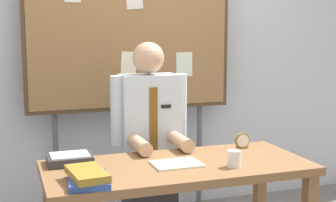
% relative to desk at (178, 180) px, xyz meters
% --- Properties ---
extents(back_wall, '(6.40, 0.08, 2.70)m').
position_rel_desk_xyz_m(back_wall, '(0.00, 1.26, 0.72)').
color(back_wall, silver).
rests_on(back_wall, ground_plane).
extents(desk, '(1.57, 0.70, 0.73)m').
position_rel_desk_xyz_m(desk, '(0.00, 0.00, 0.00)').
color(desk, brown).
rests_on(desk, ground_plane).
extents(person, '(0.55, 0.56, 1.43)m').
position_rel_desk_xyz_m(person, '(0.00, 0.58, 0.04)').
color(person, '#2D2D33').
rests_on(person, ground_plane).
extents(bulletin_board, '(1.63, 0.09, 2.15)m').
position_rel_desk_xyz_m(bulletin_board, '(0.00, 1.06, 0.86)').
color(bulletin_board, '#4C3823').
rests_on(bulletin_board, ground_plane).
extents(book_stack, '(0.24, 0.32, 0.07)m').
position_rel_desk_xyz_m(book_stack, '(-0.57, -0.20, 0.13)').
color(book_stack, '#2D4C99').
rests_on(book_stack, desk).
extents(open_notebook, '(0.28, 0.21, 0.01)m').
position_rel_desk_xyz_m(open_notebook, '(-0.02, -0.02, 0.10)').
color(open_notebook, '#F4EFCC').
rests_on(open_notebook, desk).
extents(desk_clock, '(0.10, 0.04, 0.10)m').
position_rel_desk_xyz_m(desk_clock, '(0.54, 0.22, 0.14)').
color(desk_clock, olive).
rests_on(desk_clock, desk).
extents(coffee_mug, '(0.08, 0.08, 0.10)m').
position_rel_desk_xyz_m(coffee_mug, '(0.28, -0.16, 0.15)').
color(coffee_mug, white).
rests_on(coffee_mug, desk).
extents(paper_tray, '(0.26, 0.20, 0.06)m').
position_rel_desk_xyz_m(paper_tray, '(-0.60, 0.21, 0.12)').
color(paper_tray, '#333338').
rests_on(paper_tray, desk).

